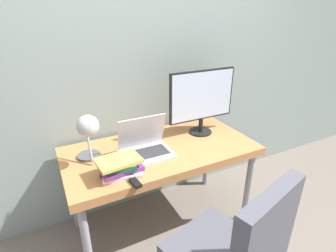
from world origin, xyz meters
TOP-DOWN VIEW (x-y plane):
  - wall_back at (0.00, 0.76)m, footprint 8.00×0.05m
  - desk at (0.00, 0.35)m, footprint 1.38×0.70m
  - laptop at (-0.13, 0.32)m, footprint 0.34×0.26m
  - monitor at (0.41, 0.44)m, footprint 0.56×0.18m
  - desk_lamp at (-0.49, 0.35)m, footprint 0.15×0.27m
  - book_stack at (-0.36, 0.14)m, footprint 0.28×0.21m
  - tv_remote at (-0.32, 0.05)m, footprint 0.06×0.17m
  - game_controller at (-0.42, 0.15)m, footprint 0.14×0.10m

SIDE VIEW (x-z plane):
  - desk at x=0.00m, z-range 0.29..1.00m
  - tv_remote at x=-0.32m, z-range 0.71..0.73m
  - game_controller at x=-0.42m, z-range 0.71..0.75m
  - laptop at x=-0.13m, z-range 0.64..0.90m
  - book_stack at x=-0.36m, z-range 0.72..0.83m
  - desk_lamp at x=-0.49m, z-range 0.78..1.13m
  - monitor at x=0.41m, z-range 0.75..1.26m
  - wall_back at x=0.00m, z-range 0.00..2.60m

